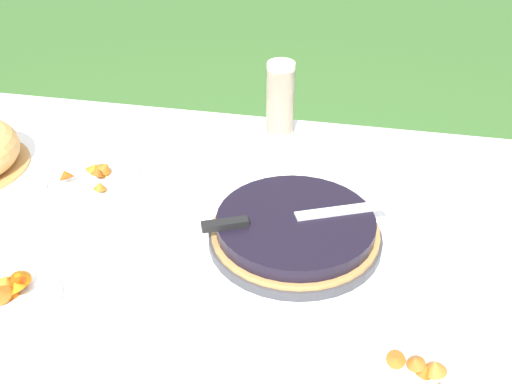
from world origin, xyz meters
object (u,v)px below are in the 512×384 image
Objects in this scene: berry_tart at (295,230)px; cup_stack at (280,100)px; snack_plate_far at (93,181)px; serving_knife at (281,218)px; snack_plate_near at (426,377)px; snack_plate_right at (3,296)px.

cup_stack is (-0.11, 0.44, 0.07)m from berry_tart.
snack_plate_far is (-0.49, 0.11, -0.02)m from berry_tart.
serving_knife is at bearing -155.84° from berry_tart.
snack_plate_near is 0.95× the size of snack_plate_far.
serving_knife is at bearing -80.06° from cup_stack.
snack_plate_right is at bearing 178.10° from snack_plate_near.
berry_tart is at bearing -12.92° from snack_plate_far.
snack_plate_right is (-0.45, -0.26, -0.05)m from serving_knife.
berry_tart is 0.50m from snack_plate_far.
serving_knife is 1.68× the size of snack_plate_near.
snack_plate_right is at bearing -173.92° from serving_knife.
serving_knife is 0.52m from snack_plate_right.
serving_knife reaches higher than snack_plate_far.
berry_tart is at bearing -76.49° from cup_stack.
snack_plate_right and snack_plate_far have the same top height.
cup_stack is at bearing 103.51° from berry_tart.
snack_plate_far is at bearing 91.66° from snack_plate_right.
berry_tart is 0.55m from snack_plate_right.
snack_plate_near is (0.24, -0.30, -0.02)m from berry_tart.
snack_plate_near is (0.27, -0.28, -0.05)m from serving_knife.
berry_tart is 1.57× the size of snack_plate_far.
berry_tart is 1.74× the size of snack_plate_right.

